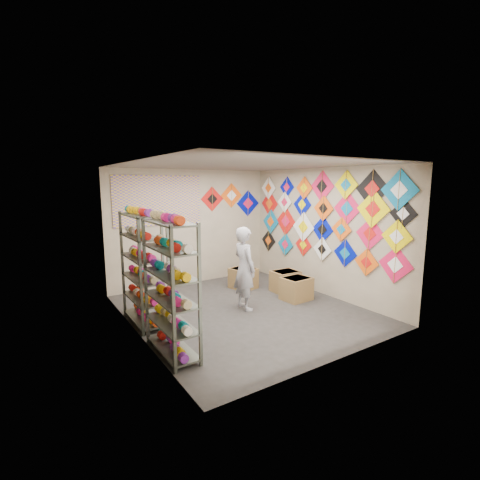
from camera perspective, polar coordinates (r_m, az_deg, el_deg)
ground at (r=6.72m, az=0.69°, el=-11.44°), size 4.50×4.50×0.00m
room_walls at (r=6.33m, az=0.72°, el=2.64°), size 4.50×4.50×4.50m
shelf_rack_front at (r=4.91m, az=-11.29°, el=-7.78°), size 0.40×1.10×1.90m
shelf_rack_back at (r=6.10m, az=-15.84°, el=-4.60°), size 0.40×1.10×1.90m
string_spools at (r=5.48m, az=-13.86°, el=-5.07°), size 0.12×2.36×0.12m
kite_wall_display at (r=7.55m, az=13.67°, el=3.61°), size 0.06×4.25×2.02m
back_wall_kites at (r=8.78m, az=-1.28°, el=6.64°), size 1.69×0.02×0.86m
poster at (r=7.94m, az=-13.22°, el=6.31°), size 2.00×0.01×1.10m
shopkeeper at (r=6.57m, az=0.73°, el=-4.68°), size 0.61×0.42×1.58m
carton_a at (r=7.31m, az=9.23°, el=-7.88°), size 0.59×0.50×0.47m
carton_b at (r=7.82m, az=7.44°, el=-6.74°), size 0.58×0.48×0.46m
carton_c at (r=7.99m, az=0.54°, el=-6.29°), size 0.59×0.63×0.46m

